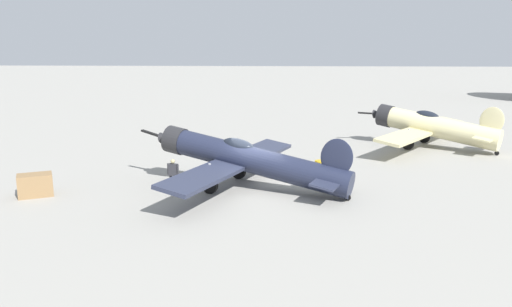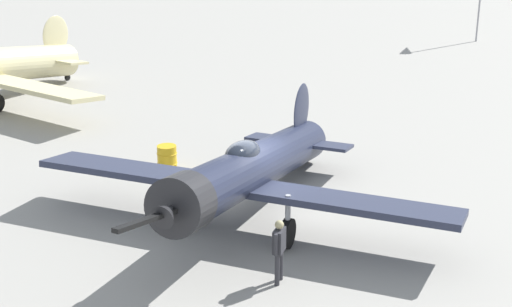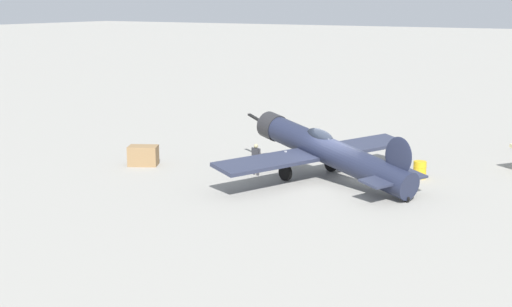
# 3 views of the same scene
# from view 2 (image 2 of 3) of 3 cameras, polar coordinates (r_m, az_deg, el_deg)

# --- Properties ---
(ground_plane) EXTENTS (400.00, 400.00, 0.00)m
(ground_plane) POSITION_cam_2_polar(r_m,az_deg,el_deg) (21.72, 0.00, -4.47)
(ground_plane) COLOR gray
(airplane_foreground) EXTENTS (11.53, 11.15, 2.92)m
(airplane_foreground) POSITION_cam_2_polar(r_m,az_deg,el_deg) (20.72, -0.52, -1.29)
(airplane_foreground) COLOR #1E2338
(airplane_foreground) RESTS_ON ground_plane
(ground_crew_mechanic) EXTENTS (0.33, 0.60, 1.59)m
(ground_crew_mechanic) POSITION_cam_2_polar(r_m,az_deg,el_deg) (17.74, 1.74, -6.88)
(ground_crew_mechanic) COLOR #2D2D33
(ground_crew_mechanic) RESTS_ON ground_plane
(fuel_drum) EXTENTS (0.66, 0.66, 0.85)m
(fuel_drum) POSITION_cam_2_polar(r_m,az_deg,el_deg) (24.84, -6.67, -0.35)
(fuel_drum) COLOR gold
(fuel_drum) RESTS_ON ground_plane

